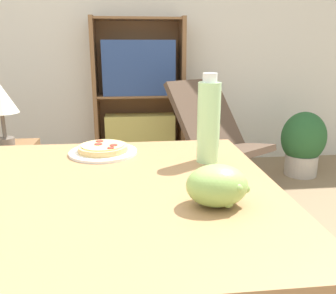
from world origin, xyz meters
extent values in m
cube|color=silver|center=(0.00, 2.62, 1.30)|extent=(8.00, 0.05, 2.60)
cube|color=#A37549|center=(0.12, 0.04, 0.75)|extent=(1.14, 0.94, 0.03)
cylinder|color=#A37549|center=(0.63, 0.44, 0.37)|extent=(0.06, 0.06, 0.73)
cylinder|color=white|center=(0.18, 0.36, 0.77)|extent=(0.24, 0.24, 0.01)
cylinder|color=#DBB26B|center=(0.18, 0.36, 0.79)|extent=(0.18, 0.18, 0.02)
cylinder|color=#EACC7A|center=(0.18, 0.36, 0.80)|extent=(0.15, 0.15, 0.00)
cylinder|color=#A83328|center=(0.17, 0.36, 0.80)|extent=(0.03, 0.03, 0.00)
cylinder|color=#A83328|center=(0.17, 0.40, 0.80)|extent=(0.03, 0.03, 0.00)
cylinder|color=#A83328|center=(0.21, 0.30, 0.80)|extent=(0.02, 0.02, 0.00)
cylinder|color=#A83328|center=(0.22, 0.34, 0.80)|extent=(0.03, 0.03, 0.00)
ellipsoid|color=#93BC5B|center=(0.48, -0.12, 0.82)|extent=(0.15, 0.12, 0.10)
sphere|color=#93BC5B|center=(0.55, -0.13, 0.81)|extent=(0.02, 0.02, 0.02)
sphere|color=#93BC5B|center=(0.51, -0.11, 0.79)|extent=(0.02, 0.02, 0.02)
sphere|color=#93BC5B|center=(0.53, -0.13, 0.84)|extent=(0.03, 0.03, 0.03)
sphere|color=#93BC5B|center=(0.47, -0.09, 0.84)|extent=(0.03, 0.03, 0.03)
sphere|color=#93BC5B|center=(0.52, -0.16, 0.83)|extent=(0.03, 0.03, 0.03)
sphere|color=#93BC5B|center=(0.44, -0.10, 0.83)|extent=(0.03, 0.03, 0.03)
sphere|color=#93BC5B|center=(0.51, -0.14, 0.79)|extent=(0.03, 0.03, 0.03)
cylinder|color=#B7EAA3|center=(0.54, 0.23, 0.90)|extent=(0.08, 0.08, 0.26)
cylinder|color=white|center=(0.54, 0.23, 1.05)|extent=(0.05, 0.05, 0.03)
cube|color=slate|center=(1.02, 1.73, 0.05)|extent=(0.73, 0.74, 0.10)
cube|color=brown|center=(1.02, 1.66, 0.36)|extent=(0.74, 0.72, 0.14)
cube|color=brown|center=(0.90, 1.92, 0.60)|extent=(0.69, 0.64, 0.55)
cube|color=brown|center=(-0.02, 2.46, 0.70)|extent=(0.04, 0.29, 1.40)
cube|color=brown|center=(0.78, 2.46, 0.70)|extent=(0.04, 0.29, 1.40)
cube|color=brown|center=(0.38, 2.59, 0.70)|extent=(0.84, 0.01, 1.40)
cube|color=brown|center=(0.38, 2.46, 0.02)|extent=(0.77, 0.27, 0.02)
cube|color=#CCBC5B|center=(0.38, 2.44, 0.27)|extent=(0.65, 0.20, 0.49)
cube|color=brown|center=(0.38, 2.46, 0.70)|extent=(0.77, 0.27, 0.02)
cube|color=navy|center=(0.38, 2.44, 0.96)|extent=(0.65, 0.20, 0.49)
cube|color=brown|center=(0.38, 2.46, 1.38)|extent=(0.77, 0.27, 0.02)
cube|color=brown|center=(-0.51, 1.38, 0.27)|extent=(0.34, 0.34, 0.54)
cylinder|color=#665B51|center=(-0.51, 1.38, 0.56)|extent=(0.11, 0.11, 0.05)
cylinder|color=#665B51|center=(-0.51, 1.38, 0.67)|extent=(0.02, 0.02, 0.16)
cone|color=beige|center=(-0.51, 1.38, 0.84)|extent=(0.21, 0.21, 0.19)
cylinder|color=#BCB2A3|center=(1.84, 2.05, 0.10)|extent=(0.29, 0.29, 0.19)
ellipsoid|color=#285B2D|center=(1.84, 2.05, 0.35)|extent=(0.40, 0.34, 0.47)
camera|label=1|loc=(0.28, -0.90, 1.14)|focal=38.00mm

